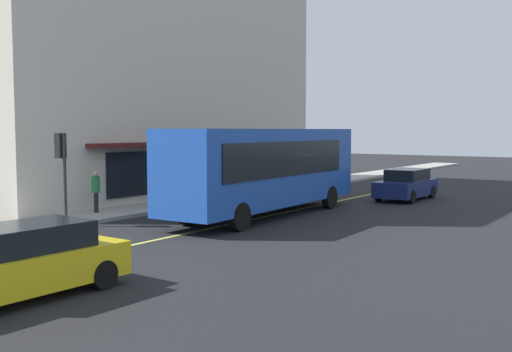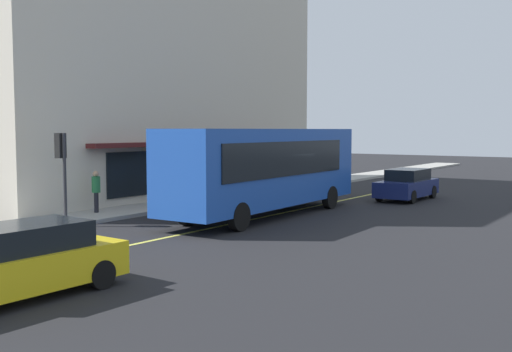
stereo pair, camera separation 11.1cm
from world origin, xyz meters
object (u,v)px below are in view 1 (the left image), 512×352
object	(u,v)px
bus	(266,167)
car_yellow	(24,262)
traffic_light	(61,156)
pedestrian_near_storefront	(96,188)
car_navy	(406,185)

from	to	relation	value
bus	car_yellow	size ratio (longest dim) A/B	2.57
traffic_light	car_yellow	size ratio (longest dim) A/B	0.74
bus	traffic_light	distance (m)	7.80
traffic_light	pedestrian_near_storefront	world-z (taller)	traffic_light
bus	car_yellow	bearing A→B (deg)	-169.29
bus	traffic_light	xyz separation A→B (m)	(-6.24, 4.65, 0.55)
bus	traffic_light	size ratio (longest dim) A/B	3.50
car_yellow	car_navy	distance (m)	21.36
bus	car_yellow	distance (m)	12.90
bus	pedestrian_near_storefront	size ratio (longest dim) A/B	6.69
traffic_light	car_navy	bearing A→B (deg)	-25.63
bus	pedestrian_near_storefront	world-z (taller)	bus
pedestrian_near_storefront	bus	bearing A→B (deg)	-55.01
traffic_light	pedestrian_near_storefront	distance (m)	2.86
car_navy	pedestrian_near_storefront	bearing A→B (deg)	147.32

